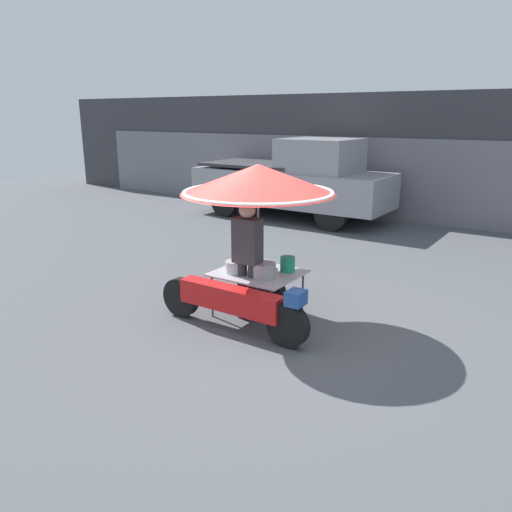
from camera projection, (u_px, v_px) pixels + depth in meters
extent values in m
plane|color=#4C4F54|center=(272.00, 327.00, 6.73)|extent=(36.00, 36.00, 0.00)
cube|color=#38383D|center=(449.00, 157.00, 13.35)|extent=(28.00, 2.00, 3.33)
cube|color=slate|center=(436.00, 183.00, 12.69)|extent=(23.80, 0.06, 2.17)
cylinder|color=black|center=(288.00, 325.00, 6.10)|extent=(0.56, 0.14, 0.56)
cylinder|color=black|center=(181.00, 297.00, 7.04)|extent=(0.56, 0.14, 0.56)
cube|color=red|center=(230.00, 299.00, 6.53)|extent=(1.54, 0.24, 0.32)
cube|color=#234C93|center=(296.00, 298.00, 5.94)|extent=(0.20, 0.24, 0.18)
cylinder|color=black|center=(269.00, 292.00, 7.34)|extent=(0.50, 0.14, 0.50)
cylinder|color=#515156|center=(271.00, 311.00, 6.48)|extent=(0.03, 0.03, 0.61)
cylinder|color=#515156|center=(303.00, 292.00, 7.16)|extent=(0.03, 0.03, 0.61)
cylinder|color=#515156|center=(212.00, 296.00, 7.01)|extent=(0.03, 0.03, 0.61)
cylinder|color=#515156|center=(247.00, 280.00, 7.68)|extent=(0.03, 0.03, 0.61)
cube|color=#B2B2B7|center=(258.00, 273.00, 6.99)|extent=(1.15, 1.00, 0.02)
cylinder|color=#B2B2B7|center=(258.00, 234.00, 6.84)|extent=(0.03, 0.03, 1.11)
cone|color=red|center=(258.00, 179.00, 6.63)|extent=(2.09, 2.09, 0.39)
torus|color=white|center=(258.00, 192.00, 6.68)|extent=(2.04, 2.04, 0.05)
cylinder|color=#B7B7BC|center=(236.00, 267.00, 6.97)|extent=(0.29, 0.29, 0.17)
cylinder|color=#939399|center=(264.00, 270.00, 6.74)|extent=(0.31, 0.31, 0.20)
cylinder|color=#939399|center=(262.00, 265.00, 7.17)|extent=(0.31, 0.31, 0.10)
cylinder|color=#1E936B|center=(288.00, 264.00, 7.01)|extent=(0.21, 0.21, 0.21)
cylinder|color=#2D2D33|center=(242.00, 290.00, 6.95)|extent=(0.14, 0.14, 0.82)
cylinder|color=#2D2D33|center=(253.00, 292.00, 6.86)|extent=(0.14, 0.14, 0.82)
cube|color=#38383D|center=(247.00, 241.00, 6.71)|extent=(0.38, 0.22, 0.62)
sphere|color=tan|center=(247.00, 210.00, 6.59)|extent=(0.22, 0.22, 0.22)
cylinder|color=black|center=(331.00, 214.00, 12.18)|extent=(0.83, 0.24, 0.83)
cylinder|color=black|center=(358.00, 204.00, 13.49)|extent=(0.83, 0.24, 0.83)
cylinder|color=black|center=(225.00, 202.00, 13.93)|extent=(0.83, 0.24, 0.83)
cylinder|color=black|center=(258.00, 194.00, 15.24)|extent=(0.83, 0.24, 0.83)
cube|color=#939399|center=(291.00, 187.00, 13.58)|extent=(5.43, 1.93, 0.90)
cube|color=#939399|center=(320.00, 155.00, 12.88)|extent=(1.85, 1.77, 0.85)
cube|color=#2D2D33|center=(258.00, 164.00, 14.02)|extent=(2.82, 1.85, 0.08)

